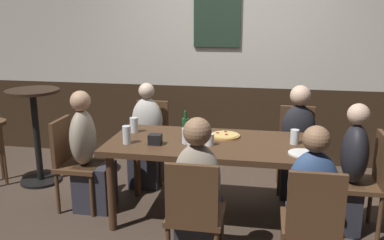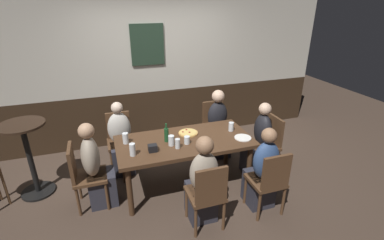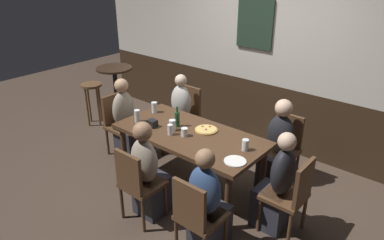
{
  "view_description": "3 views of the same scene",
  "coord_description": "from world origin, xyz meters",
  "px_view_note": "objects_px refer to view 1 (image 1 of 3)",
  "views": [
    {
      "loc": [
        0.46,
        -3.46,
        1.84
      ],
      "look_at": [
        -0.17,
        -0.0,
        0.93
      ],
      "focal_mm": 38.75,
      "sensor_mm": 36.0,
      "label": 1
    },
    {
      "loc": [
        -0.97,
        -3.2,
        2.48
      ],
      "look_at": [
        0.1,
        -0.03,
        1.03
      ],
      "focal_mm": 26.1,
      "sensor_mm": 36.0,
      "label": 2
    },
    {
      "loc": [
        2.46,
        -2.89,
        2.65
      ],
      "look_at": [
        0.03,
        0.0,
        0.92
      ],
      "focal_mm": 33.66,
      "sensor_mm": 36.0,
      "label": 3
    }
  ],
  "objects_px": {
    "chair_right_far": "(296,144)",
    "tumbler_short": "(210,140)",
    "dining_table": "(211,150)",
    "beer_glass_half": "(127,136)",
    "person_right_near": "(310,213)",
    "person_right_far": "(297,149)",
    "person_mid_near": "(198,202)",
    "tumbler_water": "(295,138)",
    "highball_clear": "(186,137)",
    "side_bar_table": "(36,129)",
    "person_left_far": "(147,143)",
    "pizza": "(225,135)",
    "chair_left_far": "(151,136)",
    "person_head_east": "(346,179)",
    "person_head_west": "(89,161)",
    "beer_bottle_green": "(185,128)",
    "chair_head_east": "(367,178)",
    "chair_head_west": "(73,159)",
    "condiment_caddy": "(155,139)",
    "chair_mid_near": "(194,211)",
    "beer_glass_tall": "(134,126)",
    "pint_glass_stout": "(191,141)",
    "plate_white_large": "(303,153)",
    "chair_right_near": "(312,221)"
  },
  "relations": [
    {
      "from": "person_mid_near",
      "to": "person_right_far",
      "type": "xyz_separation_m",
      "value": [
        0.8,
        1.39,
        0.0
      ]
    },
    {
      "from": "chair_head_east",
      "to": "side_bar_table",
      "type": "bearing_deg",
      "value": 171.37
    },
    {
      "from": "chair_head_east",
      "to": "tumbler_short",
      "type": "xyz_separation_m",
      "value": [
        -1.32,
        -0.1,
        0.29
      ]
    },
    {
      "from": "person_right_near",
      "to": "person_right_far",
      "type": "relative_size",
      "value": 0.98
    },
    {
      "from": "person_head_east",
      "to": "person_head_west",
      "type": "height_order",
      "value": "person_head_west"
    },
    {
      "from": "person_right_near",
      "to": "pizza",
      "type": "xyz_separation_m",
      "value": [
        -0.69,
        0.87,
        0.28
      ]
    },
    {
      "from": "person_left_far",
      "to": "beer_bottle_green",
      "type": "height_order",
      "value": "person_left_far"
    },
    {
      "from": "beer_glass_half",
      "to": "dining_table",
      "type": "bearing_deg",
      "value": 14.33
    },
    {
      "from": "chair_mid_near",
      "to": "plate_white_large",
      "type": "height_order",
      "value": "chair_mid_near"
    },
    {
      "from": "chair_mid_near",
      "to": "condiment_caddy",
      "type": "height_order",
      "value": "chair_mid_near"
    },
    {
      "from": "person_right_near",
      "to": "side_bar_table",
      "type": "distance_m",
      "value": 3.04
    },
    {
      "from": "chair_head_west",
      "to": "condiment_caddy",
      "type": "height_order",
      "value": "chair_head_west"
    },
    {
      "from": "dining_table",
      "to": "chair_right_near",
      "type": "relative_size",
      "value": 2.07
    },
    {
      "from": "chair_mid_near",
      "to": "side_bar_table",
      "type": "bearing_deg",
      "value": 145.68
    },
    {
      "from": "tumbler_water",
      "to": "highball_clear",
      "type": "distance_m",
      "value": 0.94
    },
    {
      "from": "person_mid_near",
      "to": "person_right_near",
      "type": "height_order",
      "value": "person_mid_near"
    },
    {
      "from": "person_right_near",
      "to": "chair_head_west",
      "type": "bearing_deg",
      "value": 161.96
    },
    {
      "from": "chair_right_far",
      "to": "pizza",
      "type": "distance_m",
      "value": 1.01
    },
    {
      "from": "person_head_east",
      "to": "chair_head_west",
      "type": "bearing_deg",
      "value": 180.0
    },
    {
      "from": "beer_bottle_green",
      "to": "chair_left_far",
      "type": "bearing_deg",
      "value": 124.53
    },
    {
      "from": "person_head_west",
      "to": "tumbler_water",
      "type": "relative_size",
      "value": 9.09
    },
    {
      "from": "tumbler_short",
      "to": "side_bar_table",
      "type": "xyz_separation_m",
      "value": [
        -2.0,
        0.61,
        -0.17
      ]
    },
    {
      "from": "chair_head_west",
      "to": "person_mid_near",
      "type": "height_order",
      "value": "person_mid_near"
    },
    {
      "from": "chair_head_east",
      "to": "person_right_far",
      "type": "bearing_deg",
      "value": 127.11
    },
    {
      "from": "beer_bottle_green",
      "to": "plate_white_large",
      "type": "xyz_separation_m",
      "value": [
        1.01,
        -0.24,
        -0.1
      ]
    },
    {
      "from": "condiment_caddy",
      "to": "dining_table",
      "type": "bearing_deg",
      "value": 19.38
    },
    {
      "from": "beer_bottle_green",
      "to": "plate_white_large",
      "type": "bearing_deg",
      "value": -13.34
    },
    {
      "from": "chair_right_far",
      "to": "tumbler_short",
      "type": "relative_size",
      "value": 8.66
    },
    {
      "from": "plate_white_large",
      "to": "side_bar_table",
      "type": "bearing_deg",
      "value": 165.7
    },
    {
      "from": "person_right_far",
      "to": "side_bar_table",
      "type": "distance_m",
      "value": 2.8
    },
    {
      "from": "person_head_west",
      "to": "beer_bottle_green",
      "type": "bearing_deg",
      "value": 2.42
    },
    {
      "from": "chair_right_far",
      "to": "person_mid_near",
      "type": "xyz_separation_m",
      "value": [
        -0.8,
        -1.55,
        -0.01
      ]
    },
    {
      "from": "chair_left_far",
      "to": "beer_glass_half",
      "type": "relative_size",
      "value": 5.59
    },
    {
      "from": "beer_glass_tall",
      "to": "pint_glass_stout",
      "type": "xyz_separation_m",
      "value": [
        0.61,
        -0.34,
        -0.0
      ]
    },
    {
      "from": "pizza",
      "to": "person_right_near",
      "type": "bearing_deg",
      "value": -51.26
    },
    {
      "from": "pizza",
      "to": "side_bar_table",
      "type": "relative_size",
      "value": 0.26
    },
    {
      "from": "person_left_far",
      "to": "tumbler_short",
      "type": "relative_size",
      "value": 11.02
    },
    {
      "from": "person_mid_near",
      "to": "tumbler_water",
      "type": "height_order",
      "value": "person_mid_near"
    },
    {
      "from": "chair_left_far",
      "to": "person_head_east",
      "type": "bearing_deg",
      "value": -23.56
    },
    {
      "from": "chair_right_far",
      "to": "highball_clear",
      "type": "height_order",
      "value": "chair_right_far"
    },
    {
      "from": "dining_table",
      "to": "beer_glass_half",
      "type": "height_order",
      "value": "beer_glass_half"
    },
    {
      "from": "person_head_east",
      "to": "pint_glass_stout",
      "type": "relative_size",
      "value": 8.8
    },
    {
      "from": "person_head_east",
      "to": "highball_clear",
      "type": "bearing_deg",
      "value": -176.52
    },
    {
      "from": "chair_mid_near",
      "to": "pizza",
      "type": "relative_size",
      "value": 3.21
    },
    {
      "from": "person_mid_near",
      "to": "plate_white_large",
      "type": "bearing_deg",
      "value": 32.66
    },
    {
      "from": "side_bar_table",
      "to": "beer_glass_tall",
      "type": "bearing_deg",
      "value": -15.49
    },
    {
      "from": "person_head_west",
      "to": "person_head_east",
      "type": "bearing_deg",
      "value": 0.0
    },
    {
      "from": "chair_right_far",
      "to": "tumbler_short",
      "type": "distance_m",
      "value": 1.28
    },
    {
      "from": "person_mid_near",
      "to": "person_head_west",
      "type": "height_order",
      "value": "person_head_west"
    },
    {
      "from": "dining_table",
      "to": "condiment_caddy",
      "type": "height_order",
      "value": "condiment_caddy"
    }
  ]
}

